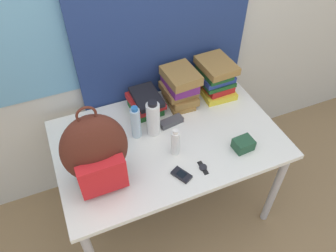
# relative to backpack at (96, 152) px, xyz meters

# --- Properties ---
(wall_back) EXTENTS (6.00, 0.06, 2.50)m
(wall_back) POSITION_rel_backpack_xyz_m (0.44, 0.64, 0.28)
(wall_back) COLOR beige
(wall_back) RESTS_ON ground_plane
(curtain_blue) EXTENTS (1.14, 0.04, 2.50)m
(curtain_blue) POSITION_rel_backpack_xyz_m (0.61, 0.59, 0.28)
(curtain_blue) COLOR navy
(curtain_blue) RESTS_ON ground_plane
(desk) EXTENTS (1.34, 0.85, 0.75)m
(desk) POSITION_rel_backpack_xyz_m (0.44, 0.13, -0.29)
(desk) COLOR silver
(desk) RESTS_ON ground_plane
(backpack) EXTENTS (0.34, 0.24, 0.50)m
(backpack) POSITION_rel_backpack_xyz_m (0.00, 0.00, 0.00)
(backpack) COLOR #512319
(backpack) RESTS_ON desk
(book_stack_left) EXTENTS (0.21, 0.25, 0.13)m
(book_stack_left) POSITION_rel_backpack_xyz_m (0.41, 0.41, -0.15)
(book_stack_left) COLOR #1E5623
(book_stack_left) RESTS_ON desk
(book_stack_center) EXTENTS (0.21, 0.27, 0.24)m
(book_stack_center) POSITION_rel_backpack_xyz_m (0.64, 0.41, -0.09)
(book_stack_center) COLOR olive
(book_stack_center) RESTS_ON desk
(book_stack_right) EXTENTS (0.23, 0.28, 0.25)m
(book_stack_right) POSITION_rel_backpack_xyz_m (0.90, 0.41, -0.09)
(book_stack_right) COLOR yellow
(book_stack_right) RESTS_ON desk
(water_bottle) EXTENTS (0.06, 0.06, 0.23)m
(water_bottle) POSITION_rel_backpack_xyz_m (0.28, 0.22, -0.10)
(water_bottle) COLOR silver
(water_bottle) RESTS_ON desk
(sports_bottle) EXTENTS (0.08, 0.08, 0.24)m
(sports_bottle) POSITION_rel_backpack_xyz_m (0.38, 0.21, -0.10)
(sports_bottle) COLOR white
(sports_bottle) RESTS_ON desk
(sunscreen_bottle) EXTENTS (0.05, 0.05, 0.18)m
(sunscreen_bottle) POSITION_rel_backpack_xyz_m (0.44, 0.01, -0.13)
(sunscreen_bottle) COLOR white
(sunscreen_bottle) RESTS_ON desk
(cell_phone) EXTENTS (0.10, 0.12, 0.02)m
(cell_phone) POSITION_rel_backpack_xyz_m (0.40, -0.16, -0.20)
(cell_phone) COLOR black
(cell_phone) RESTS_ON desk
(sunglasses_case) EXTENTS (0.16, 0.08, 0.04)m
(sunglasses_case) POSITION_rel_backpack_xyz_m (0.51, 0.23, -0.19)
(sunglasses_case) COLOR #47474C
(sunglasses_case) RESTS_ON desk
(camera_pouch) EXTENTS (0.12, 0.09, 0.07)m
(camera_pouch) POSITION_rel_backpack_xyz_m (0.81, -0.11, -0.18)
(camera_pouch) COLOR #234C33
(camera_pouch) RESTS_ON desk
(wristwatch) EXTENTS (0.04, 0.10, 0.01)m
(wristwatch) POSITION_rel_backpack_xyz_m (0.53, -0.15, -0.21)
(wristwatch) COLOR black
(wristwatch) RESTS_ON desk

